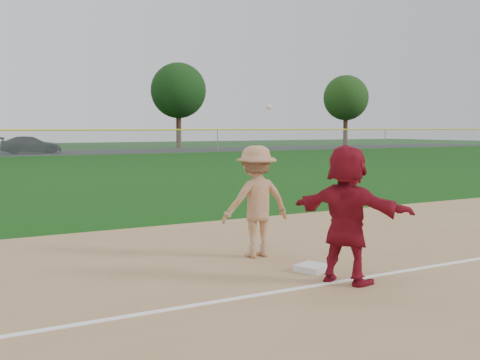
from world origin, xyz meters
TOP-DOWN VIEW (x-y plane):
  - ground at (0.00, 0.00)m, footprint 160.00×160.00m
  - foul_line at (0.00, -0.80)m, footprint 60.00×0.10m
  - first_base at (0.35, -0.09)m, footprint 0.55×0.55m
  - base_runner at (0.35, -0.87)m, footprint 1.26×1.87m
  - car_right at (5.04, 45.37)m, footprint 5.07×2.28m
  - first_base_play at (0.16, 1.24)m, footprint 1.25×0.98m
  - tree_3 at (22.00, 52.80)m, footprint 6.00×6.00m
  - tree_4 at (44.00, 51.20)m, footprint 5.60×5.60m

SIDE VIEW (x-z plane):
  - ground at x=0.00m, z-range 0.00..0.00m
  - foul_line at x=0.00m, z-range 0.02..0.03m
  - first_base at x=0.35m, z-range 0.02..0.12m
  - car_right at x=5.04m, z-range 0.01..1.45m
  - first_base_play at x=0.16m, z-range -0.31..2.22m
  - base_runner at x=0.35m, z-range 0.02..1.96m
  - tree_4 at x=44.00m, z-range 1.51..10.18m
  - tree_3 at x=22.00m, z-range 1.57..10.76m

